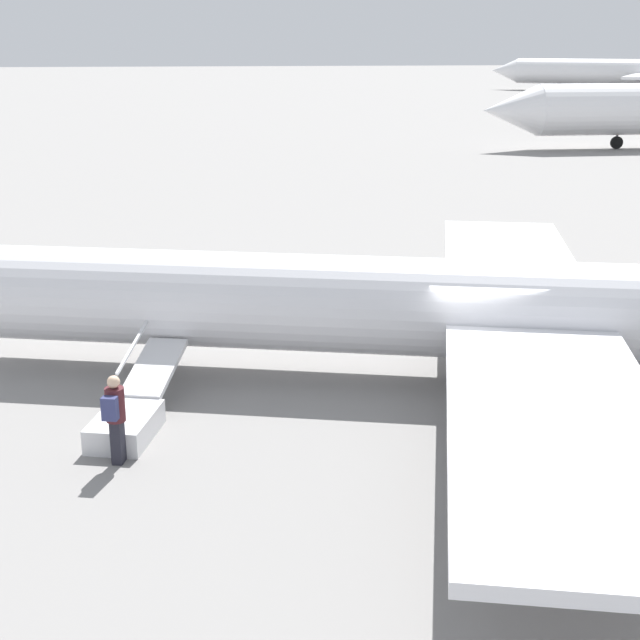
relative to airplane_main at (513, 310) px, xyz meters
The scene contains 4 objects.
ground_plane 1.97m from the airplane_main, 16.43° to the right, with size 600.00×600.00×0.00m, color gray.
airplane_main is the anchor object (origin of this frame).
boarding_stairs 8.73m from the airplane_main, ahead, with size 2.09×4.13×1.55m.
passenger 9.18m from the airplane_main, 18.00° to the left, with size 0.42×0.56×1.74m.
Camera 1 is at (6.49, 18.62, 7.53)m, focal length 50.00 mm.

